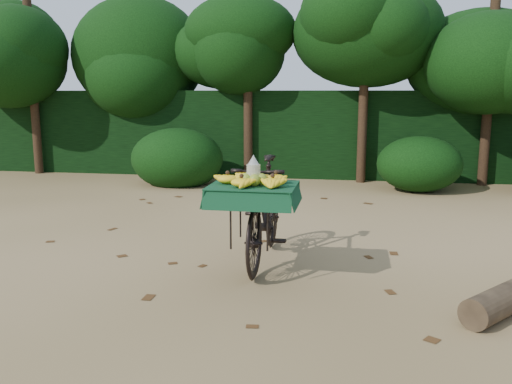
# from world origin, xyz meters

# --- Properties ---
(ground) EXTENTS (80.00, 80.00, 0.00)m
(ground) POSITION_xyz_m (0.00, 0.00, 0.00)
(ground) COLOR tan
(ground) RESTS_ON ground
(vendor_bicycle) EXTENTS (0.80, 1.85, 1.11)m
(vendor_bicycle) POSITION_xyz_m (-0.60, -0.23, 0.57)
(vendor_bicycle) COLOR black
(vendor_bicycle) RESTS_ON ground
(hedge_backdrop) EXTENTS (26.00, 1.80, 1.80)m
(hedge_backdrop) POSITION_xyz_m (0.00, 6.30, 0.90)
(hedge_backdrop) COLOR black
(hedge_backdrop) RESTS_ON ground
(tree_row) EXTENTS (14.50, 2.00, 4.00)m
(tree_row) POSITION_xyz_m (-0.65, 5.50, 2.00)
(tree_row) COLOR black
(tree_row) RESTS_ON ground
(bush_clumps) EXTENTS (8.80, 1.70, 0.90)m
(bush_clumps) POSITION_xyz_m (0.50, 4.30, 0.45)
(bush_clumps) COLOR black
(bush_clumps) RESTS_ON ground
(leaf_litter) EXTENTS (7.00, 7.30, 0.01)m
(leaf_litter) POSITION_xyz_m (0.00, 0.65, 0.01)
(leaf_litter) COLOR #472B13
(leaf_litter) RESTS_ON ground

